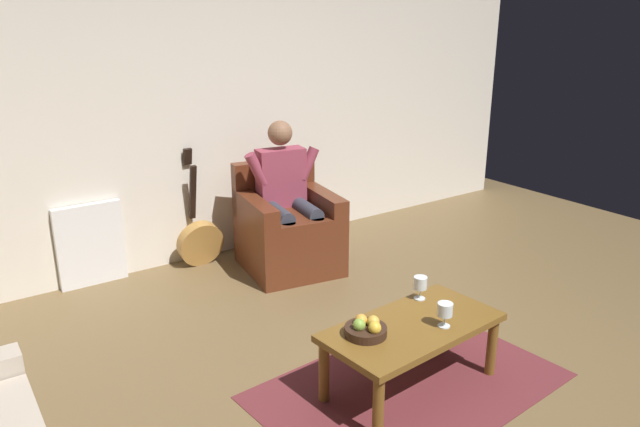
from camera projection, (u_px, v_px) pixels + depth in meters
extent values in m
plane|color=brown|center=(451.00, 383.00, 3.60)|extent=(7.66, 7.66, 0.00)
cube|color=silver|center=(231.00, 99.00, 5.27)|extent=(6.78, 0.06, 2.73)
cube|color=maroon|center=(409.00, 385.00, 3.58)|extent=(1.83, 1.26, 0.01)
cube|color=#592916|center=(289.00, 245.00, 5.16)|extent=(0.84, 0.89, 0.42)
cube|color=#592916|center=(292.00, 218.00, 5.03)|extent=(0.56, 0.72, 0.10)
cube|color=#592916|center=(321.00, 204.00, 5.18)|extent=(0.26, 0.79, 0.24)
cube|color=#592916|center=(255.00, 213.00, 4.94)|extent=(0.26, 0.79, 0.24)
cube|color=#592916|center=(274.00, 186.00, 5.31)|extent=(0.74, 0.24, 0.46)
cube|color=#8F3749|center=(281.00, 177.00, 5.12)|extent=(0.42, 0.24, 0.49)
sphere|color=brown|center=(280.00, 133.00, 5.00)|extent=(0.20, 0.20, 0.20)
cylinder|color=#343641|center=(306.00, 209.00, 5.05)|extent=(0.20, 0.47, 0.13)
cylinder|color=#343641|center=(317.00, 249.00, 4.95)|extent=(0.13, 0.13, 0.52)
cylinder|color=#8F3749|center=(308.00, 163.00, 5.14)|extent=(0.21, 0.12, 0.29)
cylinder|color=#343641|center=(278.00, 213.00, 4.95)|extent=(0.20, 0.47, 0.13)
cylinder|color=#343641|center=(289.00, 254.00, 4.85)|extent=(0.13, 0.13, 0.52)
cylinder|color=#8F3749|center=(257.00, 169.00, 4.95)|extent=(0.21, 0.12, 0.29)
cube|color=brown|center=(413.00, 327.00, 3.46)|extent=(1.08, 0.61, 0.04)
cylinder|color=brown|center=(492.00, 347.00, 3.65)|extent=(0.06, 0.06, 0.37)
cylinder|color=brown|center=(378.00, 409.00, 3.08)|extent=(0.06, 0.06, 0.37)
cylinder|color=brown|center=(436.00, 320.00, 3.96)|extent=(0.06, 0.06, 0.37)
cylinder|color=brown|center=(324.00, 371.00, 3.39)|extent=(0.06, 0.06, 0.37)
cylinder|color=#AB7A3A|center=(200.00, 243.00, 5.23)|extent=(0.39, 0.18, 0.41)
cylinder|color=black|center=(203.00, 243.00, 5.18)|extent=(0.11, 0.03, 0.11)
cube|color=black|center=(193.00, 192.00, 5.16)|extent=(0.05, 0.13, 0.49)
cube|color=black|center=(187.00, 156.00, 5.11)|extent=(0.07, 0.06, 0.14)
cube|color=white|center=(90.00, 245.00, 4.82)|extent=(0.52, 0.06, 0.67)
cylinder|color=silver|center=(419.00, 298.00, 3.75)|extent=(0.07, 0.07, 0.01)
cylinder|color=silver|center=(420.00, 293.00, 3.74)|extent=(0.01, 0.01, 0.06)
cylinder|color=silver|center=(420.00, 283.00, 3.72)|extent=(0.08, 0.08, 0.08)
cylinder|color=#590C19|center=(420.00, 286.00, 3.72)|extent=(0.07, 0.07, 0.03)
cylinder|color=silver|center=(444.00, 326.00, 3.42)|extent=(0.07, 0.07, 0.01)
cylinder|color=silver|center=(445.00, 321.00, 3.41)|extent=(0.01, 0.01, 0.06)
cylinder|color=silver|center=(446.00, 310.00, 3.39)|extent=(0.09, 0.09, 0.07)
cylinder|color=#590C19|center=(445.00, 313.00, 3.39)|extent=(0.08, 0.08, 0.03)
cylinder|color=#331F15|center=(366.00, 331.00, 3.32)|extent=(0.23, 0.23, 0.05)
sphere|color=#7CA43B|center=(359.00, 325.00, 3.29)|extent=(0.07, 0.07, 0.07)
sphere|color=gold|center=(375.00, 328.00, 3.26)|extent=(0.07, 0.07, 0.07)
sphere|color=gold|center=(373.00, 322.00, 3.33)|extent=(0.07, 0.07, 0.07)
sphere|color=gold|center=(361.00, 320.00, 3.34)|extent=(0.07, 0.07, 0.07)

